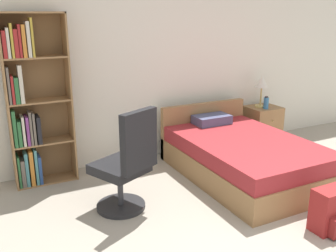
% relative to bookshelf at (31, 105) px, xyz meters
% --- Properties ---
extents(wall_back, '(9.00, 0.06, 2.60)m').
position_rel_bookshelf_xyz_m(wall_back, '(1.62, 0.25, 0.34)').
color(wall_back, silver).
rests_on(wall_back, ground_plane).
extents(bookshelf, '(0.71, 0.28, 1.98)m').
position_rel_bookshelf_xyz_m(bookshelf, '(0.00, 0.00, 0.00)').
color(bookshelf, olive).
rests_on(bookshelf, ground_plane).
extents(bed, '(1.34, 2.01, 0.74)m').
position_rel_bookshelf_xyz_m(bed, '(2.32, -0.91, -0.71)').
color(bed, olive).
rests_on(bed, ground_plane).
extents(office_chair, '(0.65, 0.70, 1.10)m').
position_rel_bookshelf_xyz_m(office_chair, '(0.71, -1.13, -0.46)').
color(office_chair, '#232326').
rests_on(office_chair, ground_plane).
extents(nightstand, '(0.49, 0.45, 0.58)m').
position_rel_bookshelf_xyz_m(nightstand, '(3.38, -0.06, -0.67)').
color(nightstand, olive).
rests_on(nightstand, ground_plane).
extents(table_lamp, '(0.20, 0.20, 0.48)m').
position_rel_bookshelf_xyz_m(table_lamp, '(3.34, -0.03, -0.02)').
color(table_lamp, tan).
rests_on(table_lamp, nightstand).
extents(water_bottle, '(0.08, 0.08, 0.19)m').
position_rel_bookshelf_xyz_m(water_bottle, '(3.33, -0.16, -0.29)').
color(water_bottle, teal).
rests_on(water_bottle, nightstand).
extents(backpack_red, '(0.36, 0.28, 0.42)m').
position_rel_bookshelf_xyz_m(backpack_red, '(2.28, -2.33, -0.76)').
color(backpack_red, maroon).
rests_on(backpack_red, ground_plane).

